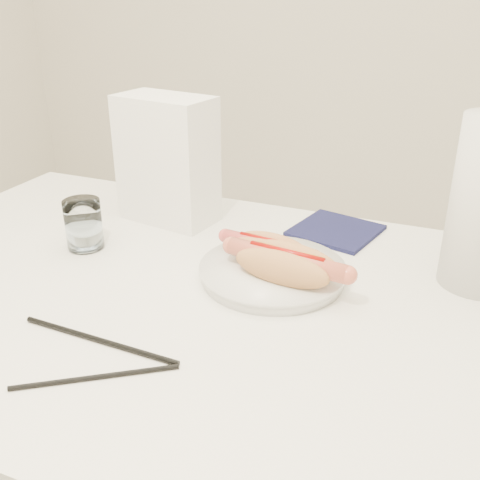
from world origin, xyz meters
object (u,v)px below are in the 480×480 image
at_px(table, 184,319).
at_px(hotdog_right, 286,264).
at_px(hotdog_left, 268,250).
at_px(napkin_box, 167,160).
at_px(plate, 273,273).
at_px(water_glass, 84,224).

xyz_separation_m(table, hotdog_right, (0.15, 0.06, 0.10)).
xyz_separation_m(table, hotdog_left, (0.11, 0.11, 0.10)).
bearing_deg(table, napkin_box, 122.97).
height_order(hotdog_left, napkin_box, napkin_box).
distance_m(plate, water_glass, 0.36).
bearing_deg(napkin_box, hotdog_right, -21.65).
relative_size(hotdog_left, hotdog_right, 0.83).
relative_size(hotdog_left, water_glass, 1.82).
distance_m(hotdog_right, napkin_box, 0.37).
height_order(water_glass, napkin_box, napkin_box).
bearing_deg(hotdog_left, table, -127.82).
height_order(hotdog_left, water_glass, water_glass).
relative_size(plate, hotdog_right, 1.16).
relative_size(table, hotdog_left, 7.17).
bearing_deg(hotdog_left, plate, -44.76).
xyz_separation_m(plate, napkin_box, (-0.28, 0.16, 0.12)).
distance_m(table, hotdog_right, 0.19).
relative_size(plate, napkin_box, 0.93).
distance_m(table, plate, 0.16).
distance_m(table, water_glass, 0.27).
bearing_deg(plate, hotdog_left, 128.15).
height_order(plate, hotdog_left, hotdog_left).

